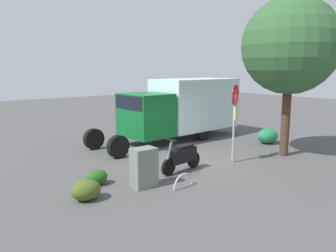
% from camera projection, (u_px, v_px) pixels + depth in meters
% --- Properties ---
extents(ground_plane, '(60.00, 60.00, 0.00)m').
position_uv_depth(ground_plane, '(198.00, 160.00, 12.36)').
color(ground_plane, '#4E4C4D').
extents(box_truck_near, '(8.00, 2.59, 2.93)m').
position_uv_depth(box_truck_near, '(182.00, 106.00, 15.96)').
color(box_truck_near, black).
rests_on(box_truck_near, ground).
extents(motorcycle, '(1.81, 0.57, 1.20)m').
position_uv_depth(motorcycle, '(182.00, 156.00, 10.98)').
color(motorcycle, black).
rests_on(motorcycle, ground).
extents(stop_sign, '(0.71, 0.33, 2.87)m').
position_uv_depth(stop_sign, '(234.00, 111.00, 11.78)').
color(stop_sign, '#9E9EA3').
rests_on(stop_sign, ground).
extents(street_tree, '(3.68, 3.68, 6.12)m').
position_uv_depth(street_tree, '(290.00, 46.00, 12.36)').
color(street_tree, '#47301E').
rests_on(street_tree, ground).
extents(utility_cabinet, '(0.72, 0.51, 1.16)m').
position_uv_depth(utility_cabinet, '(144.00, 167.00, 9.52)').
color(utility_cabinet, slate).
rests_on(utility_cabinet, ground).
extents(bike_rack_hoop, '(0.85, 0.16, 0.85)m').
position_uv_depth(bike_rack_hoop, '(183.00, 187.00, 9.57)').
color(bike_rack_hoop, '#B7B7BC').
rests_on(bike_rack_hoop, ground).
extents(shrub_near_sign, '(0.80, 0.66, 0.55)m').
position_uv_depth(shrub_near_sign, '(86.00, 190.00, 8.59)').
color(shrub_near_sign, '#465A1E').
rests_on(shrub_near_sign, ground).
extents(shrub_mid_verge, '(1.03, 0.84, 0.70)m').
position_uv_depth(shrub_mid_verge, '(268.00, 136.00, 15.14)').
color(shrub_mid_verge, '#227A45').
rests_on(shrub_mid_verge, ground).
extents(shrub_by_tree, '(0.67, 0.54, 0.45)m').
position_uv_depth(shrub_by_tree, '(97.00, 177.00, 9.75)').
color(shrub_by_tree, '#23591B').
rests_on(shrub_by_tree, ground).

